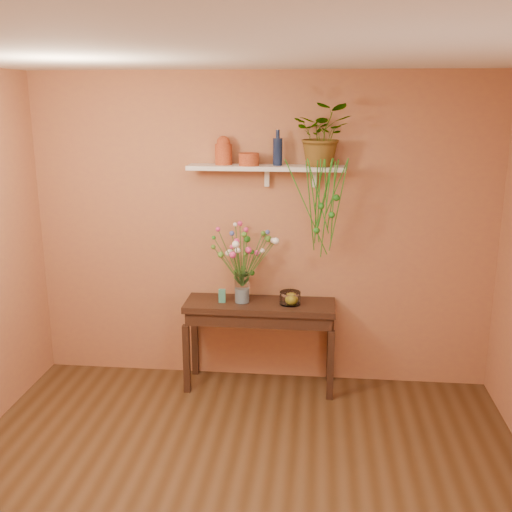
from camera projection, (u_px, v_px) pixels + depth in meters
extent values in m
plane|color=silver|center=(223.00, 51.00, 2.95)|extent=(4.00, 4.00, 0.00)
cube|color=#B77747|center=(261.00, 232.00, 5.22)|extent=(4.00, 0.04, 2.70)
cube|color=#3D2318|center=(260.00, 306.00, 5.15)|extent=(1.28, 0.41, 0.05)
cube|color=#3D2318|center=(260.00, 315.00, 5.17)|extent=(1.23, 0.38, 0.11)
cube|color=#3D2318|center=(187.00, 359.00, 5.16)|extent=(0.05, 0.05, 0.61)
cube|color=#3D2318|center=(331.00, 365.00, 5.03)|extent=(0.05, 0.05, 0.61)
cube|color=#3D2318|center=(195.00, 342.00, 5.50)|extent=(0.05, 0.05, 0.61)
cube|color=#3D2318|center=(330.00, 348.00, 5.38)|extent=(0.05, 0.05, 0.61)
cube|color=white|center=(266.00, 168.00, 4.94)|extent=(1.30, 0.24, 0.04)
cube|color=white|center=(267.00, 177.00, 5.06)|extent=(0.04, 0.05, 0.15)
cube|color=white|center=(315.00, 178.00, 5.02)|extent=(0.04, 0.05, 0.15)
cylinder|color=#BF5427|center=(224.00, 154.00, 4.98)|extent=(0.17, 0.17, 0.17)
sphere|color=#BF5427|center=(223.00, 143.00, 4.95)|extent=(0.11, 0.11, 0.11)
cylinder|color=#BF5427|center=(249.00, 159.00, 4.92)|extent=(0.18, 0.18, 0.10)
cylinder|color=#121D3C|center=(278.00, 152.00, 4.90)|extent=(0.10, 0.10, 0.22)
cylinder|color=#121D3C|center=(278.00, 134.00, 4.87)|extent=(0.04, 0.04, 0.07)
imported|color=#25751E|center=(323.00, 135.00, 4.83)|extent=(0.48, 0.42, 0.50)
cylinder|color=#25751E|center=(310.00, 208.00, 4.77)|extent=(0.08, 0.34, 0.78)
cylinder|color=#2A8A24|center=(323.00, 199.00, 4.81)|extent=(0.13, 0.04, 0.65)
cylinder|color=#2A8A24|center=(319.00, 185.00, 4.79)|extent=(0.08, 0.20, 0.43)
cylinder|color=#25751E|center=(316.00, 204.00, 4.80)|extent=(0.02, 0.33, 0.73)
cylinder|color=#2A8A24|center=(318.00, 197.00, 4.80)|extent=(0.19, 0.08, 0.61)
cylinder|color=#2A8A24|center=(333.00, 204.00, 4.73)|extent=(0.02, 0.35, 0.71)
cylinder|color=#25751E|center=(333.00, 196.00, 4.78)|extent=(0.08, 0.18, 0.60)
cylinder|color=#2A8A24|center=(314.00, 203.00, 4.78)|extent=(0.11, 0.25, 0.70)
cylinder|color=#2A8A24|center=(307.00, 209.00, 4.81)|extent=(0.35, 0.22, 0.81)
cylinder|color=#25751E|center=(338.00, 206.00, 4.80)|extent=(0.13, 0.06, 0.76)
cylinder|color=#2A8A24|center=(319.00, 197.00, 4.81)|extent=(0.02, 0.16, 0.62)
cylinder|color=#2A8A24|center=(326.00, 186.00, 4.77)|extent=(0.03, 0.19, 0.44)
cylinder|color=#25751E|center=(337.00, 187.00, 4.81)|extent=(0.18, 0.08, 0.47)
cylinder|color=#2A8A24|center=(326.00, 211.00, 4.78)|extent=(0.07, 0.25, 0.83)
cylinder|color=#2A8A24|center=(326.00, 193.00, 4.81)|extent=(0.11, 0.06, 0.56)
sphere|color=#25751E|center=(321.00, 206.00, 4.81)|extent=(0.05, 0.05, 0.05)
sphere|color=#25751E|center=(336.00, 198.00, 4.78)|extent=(0.05, 0.05, 0.05)
sphere|color=#25751E|center=(332.00, 215.00, 4.79)|extent=(0.05, 0.05, 0.05)
sphere|color=#25751E|center=(317.00, 230.00, 4.85)|extent=(0.05, 0.05, 0.05)
cylinder|color=white|center=(242.00, 288.00, 5.13)|extent=(0.12, 0.12, 0.26)
cylinder|color=silver|center=(242.00, 295.00, 5.14)|extent=(0.11, 0.11, 0.12)
cylinder|color=#386B28|center=(237.00, 271.00, 4.96)|extent=(0.04, 0.25, 0.34)
sphere|color=#E63784|center=(233.00, 255.00, 4.81)|extent=(0.06, 0.06, 0.06)
cylinder|color=#386B28|center=(243.00, 261.00, 4.98)|extent=(0.05, 0.16, 0.48)
sphere|color=#538D31|center=(244.00, 235.00, 4.84)|extent=(0.05, 0.05, 0.05)
cylinder|color=#386B28|center=(243.00, 270.00, 5.06)|extent=(0.04, 0.06, 0.29)
sphere|color=#538D31|center=(245.00, 254.00, 4.99)|extent=(0.04, 0.04, 0.04)
cylinder|color=#386B28|center=(245.00, 263.00, 5.02)|extent=(0.06, 0.09, 0.43)
sphere|color=#25751E|center=(247.00, 239.00, 4.93)|extent=(0.06, 0.06, 0.06)
cylinder|color=#386B28|center=(245.00, 268.00, 5.04)|extent=(0.07, 0.09, 0.33)
sphere|color=#E63784|center=(249.00, 250.00, 4.95)|extent=(0.05, 0.05, 0.05)
cylinder|color=#386B28|center=(245.00, 269.00, 5.07)|extent=(0.06, 0.03, 0.30)
sphere|color=#E63784|center=(248.00, 252.00, 5.02)|extent=(0.04, 0.04, 0.04)
cylinder|color=#386B28|center=(258.00, 264.00, 5.00)|extent=(0.30, 0.12, 0.43)
sphere|color=white|center=(276.00, 241.00, 4.88)|extent=(0.06, 0.06, 0.06)
cylinder|color=#386B28|center=(252.00, 268.00, 5.08)|extent=(0.18, 0.02, 0.31)
sphere|color=white|center=(262.00, 251.00, 5.04)|extent=(0.04, 0.04, 0.04)
cylinder|color=#386B28|center=(255.00, 259.00, 5.06)|extent=(0.22, 0.04, 0.47)
sphere|color=#4C5FBC|center=(268.00, 232.00, 5.01)|extent=(0.04, 0.04, 0.04)
cylinder|color=#386B28|center=(257.00, 263.00, 5.10)|extent=(0.26, 0.11, 0.38)
sphere|color=white|center=(273.00, 240.00, 5.09)|extent=(0.05, 0.05, 0.05)
cylinder|color=#386B28|center=(250.00, 269.00, 5.15)|extent=(0.12, 0.15, 0.26)
sphere|color=#E63784|center=(257.00, 253.00, 5.18)|extent=(0.05, 0.05, 0.05)
cylinder|color=#386B28|center=(255.00, 262.00, 5.15)|extent=(0.20, 0.20, 0.38)
sphere|color=#538D31|center=(268.00, 239.00, 5.18)|extent=(0.06, 0.06, 0.06)
cylinder|color=#386B28|center=(253.00, 259.00, 5.16)|extent=(0.16, 0.22, 0.42)
sphere|color=#538D31|center=(263.00, 233.00, 5.20)|extent=(0.05, 0.05, 0.05)
cylinder|color=#386B28|center=(247.00, 269.00, 5.15)|extent=(0.07, 0.15, 0.26)
sphere|color=#25751E|center=(252.00, 252.00, 5.18)|extent=(0.04, 0.04, 0.04)
cylinder|color=#386B28|center=(244.00, 258.00, 5.11)|extent=(0.03, 0.11, 0.46)
sphere|color=#E63784|center=(246.00, 230.00, 5.10)|extent=(0.04, 0.04, 0.04)
cylinder|color=#386B28|center=(241.00, 254.00, 5.11)|extent=(0.04, 0.12, 0.51)
sphere|color=#E63784|center=(240.00, 223.00, 5.10)|extent=(0.04, 0.04, 0.04)
cylinder|color=#386B28|center=(239.00, 255.00, 5.10)|extent=(0.07, 0.08, 0.51)
sphere|color=white|center=(235.00, 225.00, 5.07)|extent=(0.04, 0.04, 0.04)
cylinder|color=#386B28|center=(236.00, 269.00, 5.13)|extent=(0.12, 0.10, 0.27)
sphere|color=white|center=(230.00, 252.00, 5.15)|extent=(0.06, 0.06, 0.06)
cylinder|color=#386B28|center=(237.00, 259.00, 5.09)|extent=(0.10, 0.06, 0.44)
sphere|color=#4C5FBC|center=(232.00, 233.00, 5.06)|extent=(0.04, 0.04, 0.04)
cylinder|color=#386B28|center=(235.00, 269.00, 5.14)|extent=(0.13, 0.11, 0.26)
sphere|color=white|center=(228.00, 253.00, 5.17)|extent=(0.05, 0.05, 0.05)
cylinder|color=#386B28|center=(230.00, 258.00, 5.07)|extent=(0.21, 0.01, 0.49)
sphere|color=#E63784|center=(218.00, 229.00, 5.01)|extent=(0.04, 0.04, 0.04)
cylinder|color=#386B28|center=(228.00, 266.00, 5.08)|extent=(0.24, 0.03, 0.34)
sphere|color=#538D31|center=(213.00, 247.00, 5.04)|extent=(0.04, 0.04, 0.04)
cylinder|color=#386B28|center=(231.00, 270.00, 5.06)|extent=(0.17, 0.07, 0.29)
sphere|color=#538D31|center=(221.00, 255.00, 5.01)|extent=(0.05, 0.05, 0.05)
cylinder|color=#386B28|center=(228.00, 262.00, 5.04)|extent=(0.23, 0.09, 0.43)
sphere|color=#25751E|center=(214.00, 238.00, 4.96)|extent=(0.03, 0.03, 0.03)
cylinder|color=#386B28|center=(237.00, 266.00, 5.05)|extent=(0.08, 0.07, 0.35)
sphere|color=#E63784|center=(232.00, 247.00, 4.98)|extent=(0.04, 0.04, 0.04)
cylinder|color=#386B28|center=(239.00, 264.00, 5.04)|extent=(0.04, 0.08, 0.40)
sphere|color=#E63784|center=(237.00, 241.00, 4.95)|extent=(0.05, 0.05, 0.05)
cylinder|color=#386B28|center=(240.00, 268.00, 5.05)|extent=(0.03, 0.07, 0.32)
sphere|color=white|center=(238.00, 250.00, 4.98)|extent=(0.05, 0.05, 0.05)
cylinder|color=#386B28|center=(239.00, 266.00, 4.93)|extent=(0.02, 0.29, 0.43)
sphere|color=white|center=(236.00, 245.00, 4.74)|extent=(0.06, 0.06, 0.06)
sphere|color=#25751E|center=(243.00, 268.00, 5.15)|extent=(0.05, 0.05, 0.05)
sphere|color=#25751E|center=(252.00, 273.00, 5.22)|extent=(0.05, 0.05, 0.05)
sphere|color=#25751E|center=(237.00, 278.00, 5.14)|extent=(0.05, 0.05, 0.05)
sphere|color=#25751E|center=(252.00, 273.00, 5.20)|extent=(0.05, 0.05, 0.05)
sphere|color=#25751E|center=(242.00, 273.00, 5.21)|extent=(0.05, 0.05, 0.05)
sphere|color=#25751E|center=(237.00, 271.00, 5.24)|extent=(0.05, 0.05, 0.05)
cylinder|color=white|center=(290.00, 298.00, 5.10)|extent=(0.18, 0.18, 0.11)
cylinder|color=white|center=(290.00, 303.00, 5.11)|extent=(0.17, 0.17, 0.01)
sphere|color=yellow|center=(291.00, 299.00, 5.09)|extent=(0.08, 0.08, 0.08)
cube|color=teal|center=(222.00, 296.00, 5.14)|extent=(0.06, 0.05, 0.11)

